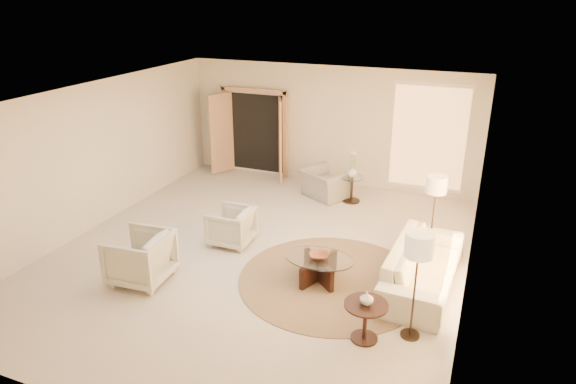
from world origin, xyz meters
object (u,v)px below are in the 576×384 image
at_px(coffee_table, 319,266).
at_px(accent_chair, 325,179).
at_px(armchair_right, 140,255).
at_px(floor_lamp_far, 419,250).
at_px(floor_lamp_near, 436,188).
at_px(armchair_left, 231,225).
at_px(side_table, 352,186).
at_px(end_vase, 367,298).
at_px(end_table, 365,315).
at_px(sofa, 423,266).
at_px(bowl, 319,256).
at_px(side_vase, 353,172).

bearing_deg(coffee_table, accent_chair, 106.45).
relative_size(armchair_right, floor_lamp_far, 0.58).
height_order(floor_lamp_near, floor_lamp_far, floor_lamp_far).
bearing_deg(armchair_right, armchair_left, 152.55).
bearing_deg(armchair_right, side_table, 149.20).
distance_m(armchair_left, floor_lamp_near, 3.70).
distance_m(armchair_left, end_vase, 3.51).
xyz_separation_m(coffee_table, end_table, (1.06, -1.19, 0.12)).
bearing_deg(accent_chair, sofa, 160.25).
bearing_deg(floor_lamp_near, bowl, -133.52).
distance_m(sofa, end_table, 1.74).
relative_size(armchair_left, end_table, 1.29).
bearing_deg(sofa, floor_lamp_far, -175.36).
distance_m(floor_lamp_near, floor_lamp_far, 2.52).
bearing_deg(bowl, end_table, -48.36).
bearing_deg(side_table, accent_chair, 176.55).
xyz_separation_m(end_table, floor_lamp_far, (0.56, 0.30, 0.95)).
relative_size(sofa, side_vase, 11.04).
distance_m(armchair_right, side_table, 5.03).
xyz_separation_m(armchair_right, end_table, (3.71, -0.13, -0.07)).
bearing_deg(floor_lamp_near, sofa, -88.35).
bearing_deg(floor_lamp_near, coffee_table, -133.52).
distance_m(end_vase, side_vase, 4.84).
relative_size(coffee_table, floor_lamp_far, 0.88).
bearing_deg(sofa, armchair_right, 112.54).
bearing_deg(sofa, floor_lamp_near, 4.27).
distance_m(accent_chair, end_table, 5.10).
relative_size(sofa, floor_lamp_far, 1.55).
bearing_deg(end_table, accent_chair, 114.08).
distance_m(armchair_right, coffee_table, 2.87).
height_order(floor_lamp_near, side_vase, floor_lamp_near).
relative_size(end_table, floor_lamp_far, 0.38).
xyz_separation_m(floor_lamp_near, bowl, (-1.54, -1.62, -0.79)).
bearing_deg(accent_chair, bowl, 135.74).
distance_m(accent_chair, side_table, 0.63).
relative_size(coffee_table, floor_lamp_near, 0.93).
distance_m(floor_lamp_near, bowl, 2.38).
relative_size(floor_lamp_near, bowl, 4.77).
distance_m(coffee_table, side_table, 3.46).
distance_m(accent_chair, coffee_table, 3.62).
bearing_deg(floor_lamp_far, accent_chair, 121.27).
bearing_deg(armchair_left, end_vase, 56.70).
distance_m(sofa, floor_lamp_far, 1.68).
distance_m(sofa, bowl, 1.65).
bearing_deg(sofa, armchair_left, 89.86).
bearing_deg(side_table, armchair_left, -118.70).
height_order(sofa, armchair_left, armchair_left).
height_order(sofa, bowl, sofa).
bearing_deg(floor_lamp_far, bowl, 151.27).
xyz_separation_m(accent_chair, end_table, (2.08, -4.66, -0.05)).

